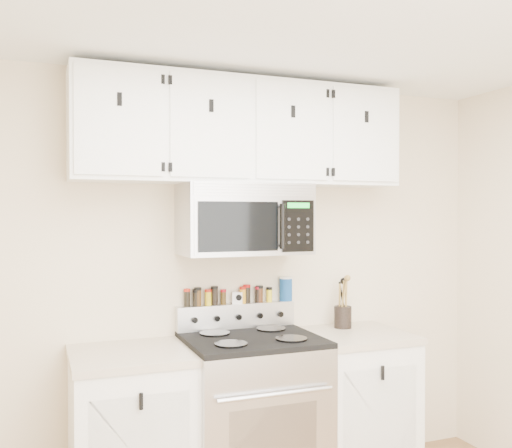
# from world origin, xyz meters

# --- Properties ---
(back_wall) EXTENTS (3.50, 0.01, 2.50)m
(back_wall) POSITION_xyz_m (0.00, 1.75, 1.25)
(back_wall) COLOR beige
(back_wall) RESTS_ON floor
(range) EXTENTS (0.76, 0.65, 1.10)m
(range) POSITION_xyz_m (0.00, 1.43, 0.49)
(range) COLOR #B7B7BA
(range) RESTS_ON floor
(base_cabinet_left) EXTENTS (0.64, 0.62, 0.92)m
(base_cabinet_left) POSITION_xyz_m (-0.69, 1.45, 0.46)
(base_cabinet_left) COLOR white
(base_cabinet_left) RESTS_ON floor
(base_cabinet_right) EXTENTS (0.64, 0.62, 0.92)m
(base_cabinet_right) POSITION_xyz_m (0.69, 1.45, 0.46)
(base_cabinet_right) COLOR white
(base_cabinet_right) RESTS_ON floor
(microwave) EXTENTS (0.76, 0.44, 0.42)m
(microwave) POSITION_xyz_m (0.00, 1.55, 1.63)
(microwave) COLOR #9E9EA3
(microwave) RESTS_ON back_wall
(upper_cabinets) EXTENTS (2.00, 0.35, 0.62)m
(upper_cabinets) POSITION_xyz_m (-0.00, 1.58, 2.15)
(upper_cabinets) COLOR white
(upper_cabinets) RESTS_ON back_wall
(utensil_crock) EXTENTS (0.11, 0.11, 0.33)m
(utensil_crock) POSITION_xyz_m (0.69, 1.59, 1.00)
(utensil_crock) COLOR black
(utensil_crock) RESTS_ON base_cabinet_right
(kitchen_timer) EXTENTS (0.08, 0.07, 0.07)m
(kitchen_timer) POSITION_xyz_m (0.01, 1.71, 1.14)
(kitchen_timer) COLOR white
(kitchen_timer) RESTS_ON range
(salt_canister) EXTENTS (0.08, 0.08, 0.15)m
(salt_canister) POSITION_xyz_m (0.34, 1.71, 1.18)
(salt_canister) COLOR navy
(salt_canister) RESTS_ON range
(spice_jar_0) EXTENTS (0.04, 0.04, 0.11)m
(spice_jar_0) POSITION_xyz_m (-0.31, 1.71, 1.15)
(spice_jar_0) COLOR black
(spice_jar_0) RESTS_ON range
(spice_jar_1) EXTENTS (0.04, 0.04, 0.10)m
(spice_jar_1) POSITION_xyz_m (-0.26, 1.71, 1.15)
(spice_jar_1) COLOR black
(spice_jar_1) RESTS_ON range
(spice_jar_2) EXTENTS (0.05, 0.05, 0.11)m
(spice_jar_2) POSITION_xyz_m (-0.25, 1.71, 1.16)
(spice_jar_2) COLOR #452B10
(spice_jar_2) RESTS_ON range
(spice_jar_3) EXTENTS (0.04, 0.04, 0.10)m
(spice_jar_3) POSITION_xyz_m (-0.18, 1.71, 1.15)
(spice_jar_3) COLOR gold
(spice_jar_3) RESTS_ON range
(spice_jar_4) EXTENTS (0.04, 0.04, 0.12)m
(spice_jar_4) POSITION_xyz_m (-0.14, 1.71, 1.16)
(spice_jar_4) COLOR black
(spice_jar_4) RESTS_ON range
(spice_jar_5) EXTENTS (0.04, 0.04, 0.09)m
(spice_jar_5) POSITION_xyz_m (-0.08, 1.71, 1.15)
(spice_jar_5) COLOR #3B2A0E
(spice_jar_5) RESTS_ON range
(spice_jar_6) EXTENTS (0.04, 0.04, 0.10)m
(spice_jar_6) POSITION_xyz_m (0.05, 1.71, 1.15)
(spice_jar_6) COLOR #C68717
(spice_jar_6) RESTS_ON range
(spice_jar_7) EXTENTS (0.05, 0.05, 0.12)m
(spice_jar_7) POSITION_xyz_m (0.07, 1.71, 1.16)
(spice_jar_7) COLOR black
(spice_jar_7) RESTS_ON range
(spice_jar_8) EXTENTS (0.04, 0.04, 0.10)m
(spice_jar_8) POSITION_xyz_m (0.15, 1.71, 1.15)
(spice_jar_8) COLOR black
(spice_jar_8) RESTS_ON range
(spice_jar_9) EXTENTS (0.05, 0.05, 0.11)m
(spice_jar_9) POSITION_xyz_m (0.16, 1.71, 1.15)
(spice_jar_9) COLOR #42220F
(spice_jar_9) RESTS_ON range
(spice_jar_10) EXTENTS (0.04, 0.04, 0.09)m
(spice_jar_10) POSITION_xyz_m (0.22, 1.71, 1.15)
(spice_jar_10) COLOR yellow
(spice_jar_10) RESTS_ON range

